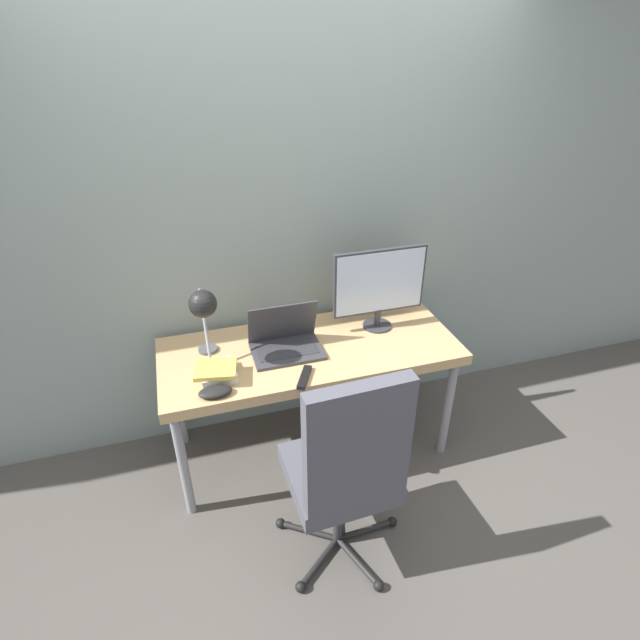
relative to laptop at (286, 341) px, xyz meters
The scene contains 10 objects.
ground_plane 0.87m from the laptop, 68.84° to the right, with size 12.00×12.00×0.00m, color #514C47.
wall_back 0.65m from the laptop, 71.00° to the left, with size 8.00×0.05×2.60m.
desk 0.18m from the laptop, ahead, with size 1.61×0.66×0.73m.
laptop is the anchor object (origin of this frame).
monitor 0.61m from the laptop, ahead, with size 0.53×0.17×0.48m.
desk_lamp 0.50m from the laptop, behind, with size 0.13×0.28×0.44m.
office_chair 0.80m from the laptop, 84.50° to the right, with size 0.61×0.63×1.13m.
book_stack 0.41m from the laptop, 159.68° to the right, with size 0.23×0.22×0.07m.
tv_remote 0.28m from the laptop, 84.38° to the right, with size 0.12×0.18×0.02m.
game_controller 0.49m from the laptop, 146.05° to the right, with size 0.16×0.09×0.04m.
Camera 1 is at (-0.60, -1.84, 2.25)m, focal length 28.00 mm.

